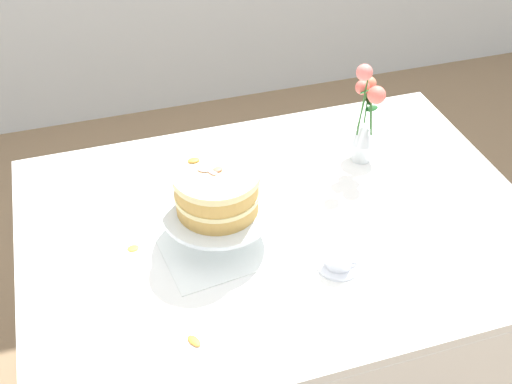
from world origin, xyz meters
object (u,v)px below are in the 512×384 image
Objects in this scene: flower_vase at (366,120)px; teacup at (339,258)px; dining_table at (283,251)px; cake_stand at (218,213)px; layer_cake at (217,190)px.

teacup is (-0.25, -0.40, -0.11)m from flower_vase.
dining_table is 4.83× the size of cake_stand.
cake_stand is 0.33m from teacup.
layer_cake reaches higher than cake_stand.
flower_vase is at bearing 22.53° from cake_stand.
dining_table is 6.35× the size of layer_cake.
teacup is at bearing -64.83° from dining_table.
layer_cake is 0.35m from teacup.
dining_table is 12.11× the size of teacup.
teacup is at bearing -36.58° from cake_stand.
dining_table is 0.25m from cake_stand.
dining_table is 4.20× the size of flower_vase.
dining_table is at bearing -145.75° from flower_vase.
cake_stand is (-0.18, 0.01, 0.18)m from dining_table.
layer_cake is 0.66× the size of flower_vase.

